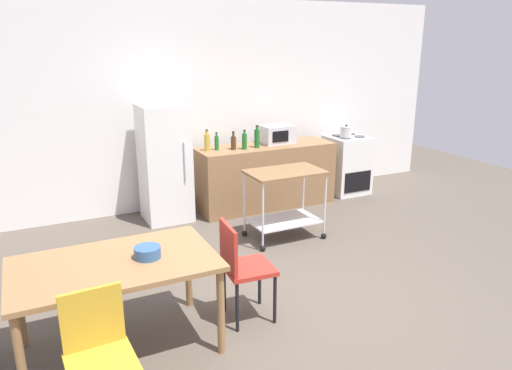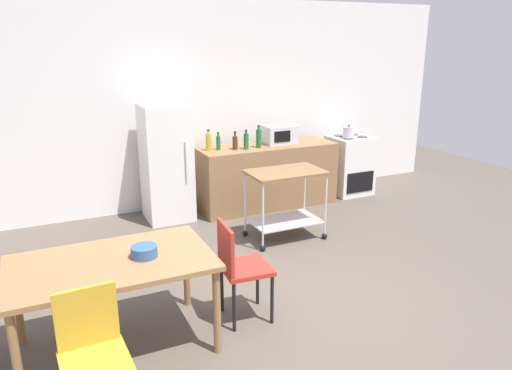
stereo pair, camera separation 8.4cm
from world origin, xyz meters
TOP-DOWN VIEW (x-y plane):
  - ground_plane at (0.00, 0.00)m, footprint 12.00×12.00m
  - back_wall at (0.00, 3.20)m, footprint 8.40×0.12m
  - kitchen_counter at (0.90, 2.60)m, footprint 2.00×0.64m
  - dining_table at (-1.69, 0.03)m, footprint 1.50×0.90m
  - chair_mustard at (-1.94, -0.70)m, footprint 0.42×0.42m
  - chair_red at (-0.66, 0.00)m, footprint 0.43×0.43m
  - stove_oven at (2.35, 2.62)m, footprint 0.60×0.61m
  - refrigerator at (-0.55, 2.70)m, footprint 0.60×0.63m
  - kitchen_cart at (0.55, 1.42)m, footprint 0.91×0.57m
  - bottle_soda at (0.03, 2.64)m, footprint 0.08×0.08m
  - bottle_soy_sauce at (0.16, 2.62)m, footprint 0.06×0.06m
  - bottle_sparkling_water at (0.38, 2.55)m, footprint 0.07×0.07m
  - bottle_olive_oil at (0.52, 2.51)m, footprint 0.07×0.07m
  - bottle_wine at (0.72, 2.52)m, footprint 0.08×0.08m
  - microwave at (1.12, 2.67)m, footprint 0.46×0.35m
  - fruit_bowl at (-1.45, -0.01)m, footprint 0.20×0.20m
  - kettle at (2.23, 2.52)m, footprint 0.24×0.17m

SIDE VIEW (x-z plane):
  - ground_plane at x=0.00m, z-range 0.00..0.00m
  - kitchen_counter at x=0.90m, z-range 0.00..0.90m
  - stove_oven at x=2.35m, z-range -0.01..0.91m
  - chair_mustard at x=-1.94m, z-range 0.07..0.96m
  - chair_red at x=-0.66m, z-range 0.07..0.96m
  - kitchen_cart at x=0.55m, z-range 0.15..1.00m
  - dining_table at x=-1.69m, z-range 0.30..1.05m
  - refrigerator at x=-0.55m, z-range 0.00..1.55m
  - fruit_bowl at x=-1.45m, z-range 0.75..0.84m
  - bottle_sparkling_water at x=0.38m, z-range 0.87..1.12m
  - kettle at x=2.23m, z-range 0.91..1.10m
  - bottle_soy_sauce at x=0.16m, z-range 0.88..1.12m
  - bottle_olive_oil at x=0.52m, z-range 0.88..1.15m
  - bottle_soda at x=0.03m, z-range 0.88..1.17m
  - microwave at x=1.12m, z-range 0.90..1.16m
  - bottle_wine at x=0.72m, z-range 0.88..1.19m
  - back_wall at x=0.00m, z-range 0.00..2.90m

